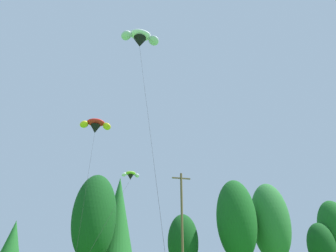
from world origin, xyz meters
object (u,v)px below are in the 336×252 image
object	(u,v)px
parafoil_kite_high_red_yellow	(96,126)
parafoil_kite_mid_white	(140,38)
parafoil_kite_far_lime_white	(130,175)
utility_pole	(182,227)

from	to	relation	value
parafoil_kite_high_red_yellow	parafoil_kite_mid_white	bearing A→B (deg)	-75.37
parafoil_kite_mid_white	parafoil_kite_far_lime_white	distance (m)	16.08
utility_pole	parafoil_kite_far_lime_white	size ratio (longest dim) A/B	0.67
utility_pole	parafoil_kite_far_lime_white	distance (m)	8.56
parafoil_kite_far_lime_white	parafoil_kite_mid_white	bearing A→B (deg)	-96.27
utility_pole	parafoil_kite_far_lime_white	bearing A→B (deg)	158.46
parafoil_kite_high_red_yellow	parafoil_kite_mid_white	distance (m)	13.87
utility_pole	parafoil_kite_mid_white	xyz separation A→B (m)	(-7.05, -10.25, 16.05)
parafoil_kite_high_red_yellow	parafoil_kite_far_lime_white	xyz separation A→B (m)	(4.74, -0.42, -6.26)
utility_pole	parafoil_kite_high_red_yellow	bearing A→B (deg)	165.67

